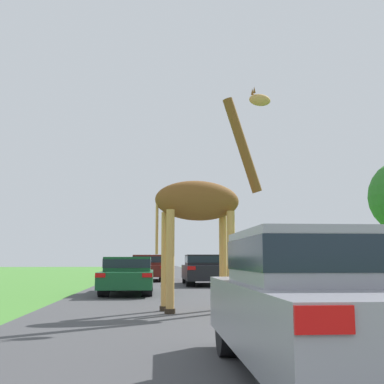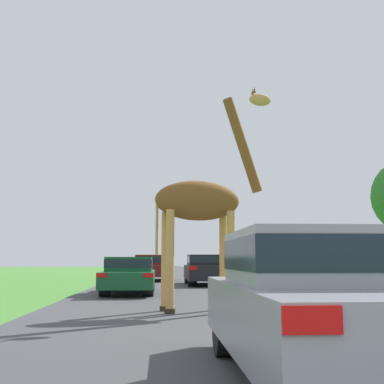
{
  "view_description": "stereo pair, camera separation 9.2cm",
  "coord_description": "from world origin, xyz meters",
  "px_view_note": "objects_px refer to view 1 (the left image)",
  "views": [
    {
      "loc": [
        -0.54,
        0.04,
        1.16
      ],
      "look_at": [
        0.28,
        11.13,
        2.73
      ],
      "focal_mm": 45.0,
      "sensor_mm": 36.0,
      "label": 1
    },
    {
      "loc": [
        -0.45,
        0.04,
        1.16
      ],
      "look_at": [
        0.28,
        11.13,
        2.73
      ],
      "focal_mm": 45.0,
      "sensor_mm": 36.0,
      "label": 2
    }
  ],
  "objects_px": {
    "car_queue_right": "(128,274)",
    "car_far_ahead": "(205,269)",
    "car_lead_maroon": "(329,300)",
    "car_queue_left": "(149,267)",
    "giraffe_near_road": "(203,205)"
  },
  "relations": [
    {
      "from": "giraffe_near_road",
      "to": "car_queue_right",
      "type": "xyz_separation_m",
      "value": [
        -2.03,
        5.88,
        -1.75
      ]
    },
    {
      "from": "giraffe_near_road",
      "to": "car_lead_maroon",
      "type": "bearing_deg",
      "value": -3.9
    },
    {
      "from": "car_lead_maroon",
      "to": "car_queue_right",
      "type": "bearing_deg",
      "value": 102.36
    },
    {
      "from": "giraffe_near_road",
      "to": "car_queue_right",
      "type": "relative_size",
      "value": 1.19
    },
    {
      "from": "car_lead_maroon",
      "to": "car_far_ahead",
      "type": "height_order",
      "value": "car_lead_maroon"
    },
    {
      "from": "giraffe_near_road",
      "to": "car_far_ahead",
      "type": "bearing_deg",
      "value": 164.35
    },
    {
      "from": "car_queue_right",
      "to": "car_far_ahead",
      "type": "xyz_separation_m",
      "value": [
        3.22,
        5.57,
        0.07
      ]
    },
    {
      "from": "car_lead_maroon",
      "to": "giraffe_near_road",
      "type": "bearing_deg",
      "value": 95.81
    },
    {
      "from": "car_queue_right",
      "to": "car_queue_left",
      "type": "relative_size",
      "value": 0.95
    },
    {
      "from": "car_queue_right",
      "to": "car_lead_maroon",
      "type": "bearing_deg",
      "value": -77.64
    },
    {
      "from": "giraffe_near_road",
      "to": "car_far_ahead",
      "type": "relative_size",
      "value": 1.16
    },
    {
      "from": "giraffe_near_road",
      "to": "car_lead_maroon",
      "type": "relative_size",
      "value": 1.3
    },
    {
      "from": "car_lead_maroon",
      "to": "car_queue_right",
      "type": "xyz_separation_m",
      "value": [
        -2.68,
        12.22,
        -0.09
      ]
    },
    {
      "from": "car_lead_maroon",
      "to": "car_queue_right",
      "type": "relative_size",
      "value": 0.92
    },
    {
      "from": "car_lead_maroon",
      "to": "car_queue_left",
      "type": "relative_size",
      "value": 0.87
    }
  ]
}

